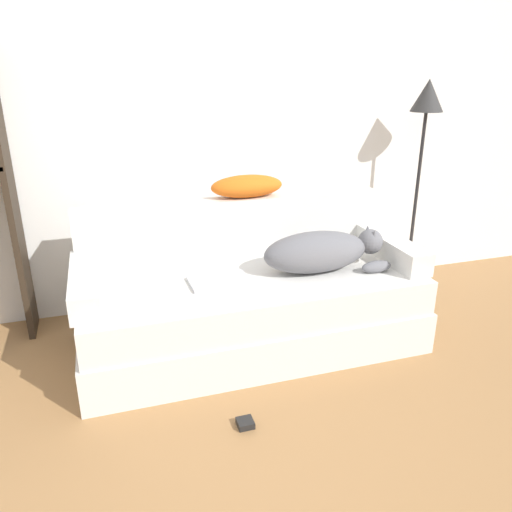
% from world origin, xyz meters
% --- Properties ---
extents(wall_back, '(7.29, 0.06, 2.70)m').
position_xyz_m(wall_back, '(0.00, 2.23, 1.35)').
color(wall_back, white).
rests_on(wall_back, ground_plane).
extents(couch, '(1.97, 0.88, 0.45)m').
position_xyz_m(couch, '(0.24, 1.48, 0.22)').
color(couch, silver).
rests_on(couch, ground_plane).
extents(couch_backrest, '(1.93, 0.15, 0.36)m').
position_xyz_m(couch_backrest, '(0.24, 1.85, 0.63)').
color(couch_backrest, silver).
rests_on(couch_backrest, couch).
extents(couch_arm_left, '(0.15, 0.69, 0.14)m').
position_xyz_m(couch_arm_left, '(-0.67, 1.47, 0.52)').
color(couch_arm_left, silver).
rests_on(couch_arm_left, couch).
extents(couch_arm_right, '(0.15, 0.69, 0.14)m').
position_xyz_m(couch_arm_right, '(1.15, 1.47, 0.52)').
color(couch_arm_right, silver).
rests_on(couch_arm_right, couch).
extents(dog, '(0.75, 0.31, 0.24)m').
position_xyz_m(dog, '(0.65, 1.42, 0.57)').
color(dog, slate).
rests_on(dog, couch).
extents(laptop, '(0.34, 0.22, 0.02)m').
position_xyz_m(laptop, '(0.04, 1.42, 0.46)').
color(laptop, '#B7B7BC').
rests_on(laptop, couch).
extents(throw_pillow, '(0.46, 0.21, 0.14)m').
position_xyz_m(throw_pillow, '(0.33, 1.86, 0.88)').
color(throw_pillow, orange).
rests_on(throw_pillow, couch_backrest).
extents(floor_lamp, '(0.24, 0.24, 1.50)m').
position_xyz_m(floor_lamp, '(1.62, 1.93, 1.20)').
color(floor_lamp, '#232326').
rests_on(floor_lamp, ground_plane).
extents(power_adapter, '(0.08, 0.08, 0.03)m').
position_xyz_m(power_adapter, '(-0.01, 0.76, 0.02)').
color(power_adapter, black).
rests_on(power_adapter, ground_plane).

